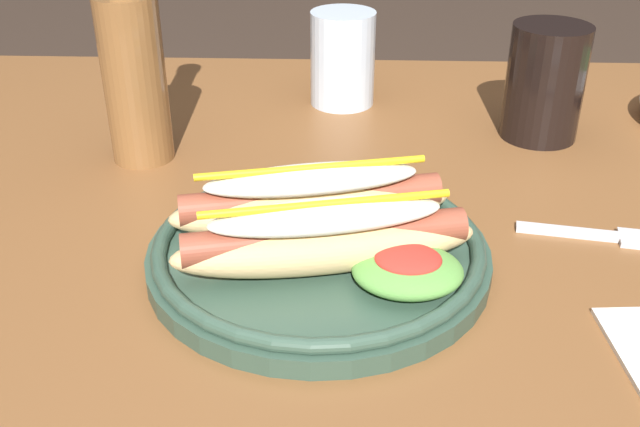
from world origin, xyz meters
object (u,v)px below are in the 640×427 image
object	(u,v)px
hot_dog_plate	(322,238)
water_cup	(343,59)
fork	(601,235)
soda_cup	(545,82)
glass_bottle	(133,68)

from	to	relation	value
hot_dog_plate	water_cup	bearing A→B (deg)	88.13
fork	water_cup	xyz separation A→B (m)	(-0.23, 0.31, 0.05)
water_cup	hot_dog_plate	bearing A→B (deg)	-91.87
soda_cup	hot_dog_plate	bearing A→B (deg)	-130.55
fork	glass_bottle	bearing A→B (deg)	171.33
hot_dog_plate	soda_cup	xyz separation A→B (m)	(0.23, 0.27, 0.04)
water_cup	glass_bottle	size ratio (longest dim) A/B	0.44
hot_dog_plate	water_cup	distance (m)	0.36
water_cup	fork	bearing A→B (deg)	-53.81
soda_cup	water_cup	xyz separation A→B (m)	(-0.22, 0.09, -0.01)
hot_dog_plate	soda_cup	size ratio (longest dim) A/B	2.22
hot_dog_plate	fork	xyz separation A→B (m)	(0.24, 0.05, -0.02)
water_cup	soda_cup	bearing A→B (deg)	-23.05
fork	water_cup	world-z (taller)	water_cup
fork	hot_dog_plate	bearing A→B (deg)	-157.80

